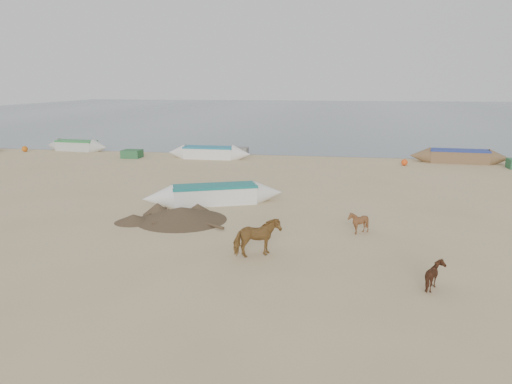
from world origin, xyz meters
TOP-DOWN VIEW (x-y plane):
  - ground at (0.00, 0.00)m, footprint 140.00×140.00m
  - sea at (0.00, 82.00)m, footprint 160.00×160.00m
  - cow_adult at (0.95, -1.31)m, footprint 1.68×1.35m
  - calf_front at (4.33, 1.86)m, footprint 0.83×0.74m
  - calf_right at (6.31, -3.15)m, footprint 0.71×0.82m
  - near_canoe at (-2.28, 5.57)m, footprint 6.64×3.75m
  - debris_pile at (-2.91, 2.55)m, footprint 5.01×5.01m
  - waterline_canoes at (1.00, 20.77)m, footprint 58.69×4.08m
  - beach_clutter at (5.31, 19.62)m, footprint 45.81×4.54m

SIDE VIEW (x-z plane):
  - ground at x=0.00m, z-range 0.00..0.00m
  - sea at x=0.00m, z-range 0.01..0.01m
  - debris_pile at x=-2.91m, z-range 0.00..0.56m
  - beach_clutter at x=5.31m, z-range -0.02..0.62m
  - calf_right at x=6.31m, z-range 0.00..0.81m
  - waterline_canoes at x=1.00m, z-range -0.04..0.92m
  - calf_front at x=4.33m, z-range 0.00..0.89m
  - near_canoe at x=-2.28m, z-range 0.00..0.91m
  - cow_adult at x=0.95m, z-range 0.00..1.29m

